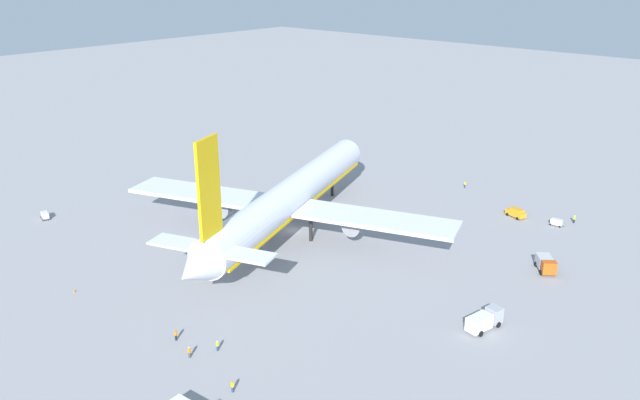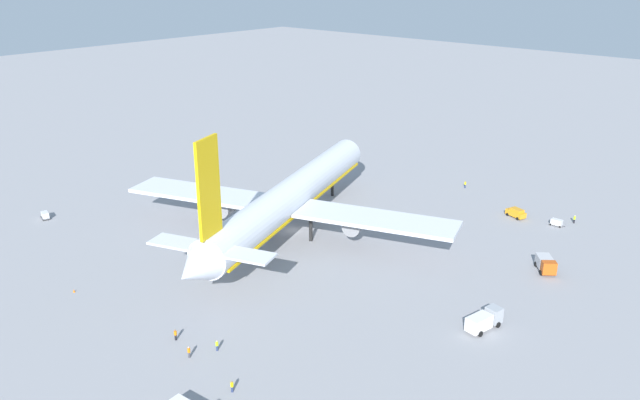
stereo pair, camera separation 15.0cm
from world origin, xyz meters
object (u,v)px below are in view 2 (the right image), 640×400
at_px(ground_worker_1, 232,386).
at_px(service_truck_1, 546,264).
at_px(ground_worker_4, 465,184).
at_px(ground_worker_5, 574,219).
at_px(traffic_cone_1, 74,291).
at_px(ground_worker_0, 175,335).
at_px(traffic_cone_0, 163,187).
at_px(airliner, 289,198).
at_px(ground_worker_2, 189,352).
at_px(baggage_cart_0, 557,222).
at_px(ground_worker_3, 217,345).
at_px(service_truck_2, 484,320).
at_px(baggage_cart_1, 45,215).
at_px(service_van, 516,213).

bearing_deg(ground_worker_1, service_truck_1, -14.53).
distance_m(ground_worker_4, ground_worker_5, 28.79).
bearing_deg(ground_worker_5, ground_worker_1, 172.88).
bearing_deg(traffic_cone_1, ground_worker_0, -84.17).
relative_size(ground_worker_0, traffic_cone_0, 3.19).
bearing_deg(airliner, traffic_cone_1, 167.33).
xyz_separation_m(ground_worker_5, traffic_cone_0, (-44.30, 82.70, -0.62)).
bearing_deg(ground_worker_5, ground_worker_2, 166.05).
relative_size(airliner, baggage_cart_0, 23.18).
bearing_deg(baggage_cart_0, ground_worker_4, 72.39).
bearing_deg(service_truck_1, traffic_cone_0, 102.13).
relative_size(ground_worker_2, ground_worker_3, 1.09).
distance_m(service_truck_2, ground_worker_3, 39.54).
bearing_deg(baggage_cart_1, ground_worker_2, -100.14).
height_order(ground_worker_3, traffic_cone_1, ground_worker_3).
bearing_deg(ground_worker_2, ground_worker_5, -13.95).
distance_m(airliner, traffic_cone_0, 42.25).
distance_m(baggage_cart_1, ground_worker_2, 65.45).
distance_m(service_truck_1, baggage_cart_0, 22.81).
distance_m(service_truck_2, ground_worker_5, 50.54).
xyz_separation_m(service_truck_2, ground_worker_3, (-30.27, 25.42, -0.71)).
bearing_deg(traffic_cone_1, ground_worker_2, -87.96).
bearing_deg(service_van, ground_worker_4, 61.72).
bearing_deg(service_truck_1, ground_worker_4, 47.94).
height_order(ground_worker_0, traffic_cone_1, ground_worker_0).
xyz_separation_m(ground_worker_2, ground_worker_5, (84.17, -20.91, -0.00)).
bearing_deg(ground_worker_1, ground_worker_4, 11.21).
bearing_deg(ground_worker_5, service_truck_2, -173.11).
relative_size(ground_worker_0, ground_worker_5, 1.00).
relative_size(airliner, ground_worker_3, 46.36).
bearing_deg(airliner, ground_worker_5, -43.38).
xyz_separation_m(airliner, ground_worker_3, (-36.97, -21.72, -6.69)).
xyz_separation_m(service_van, traffic_cone_1, (-80.20, 39.79, -0.76)).
bearing_deg(ground_worker_0, baggage_cart_1, 80.37).
relative_size(airliner, service_van, 15.96).
bearing_deg(baggage_cart_1, traffic_cone_1, -109.84).
relative_size(ground_worker_3, ground_worker_4, 0.92).
bearing_deg(service_van, airliner, 141.67).
distance_m(airliner, ground_worker_1, 52.11).
height_order(ground_worker_0, ground_worker_5, ground_worker_0).
bearing_deg(traffic_cone_1, ground_worker_1, -90.02).
xyz_separation_m(baggage_cart_1, ground_worker_4, (77.17, -56.90, 0.08)).
bearing_deg(traffic_cone_1, baggage_cart_0, -30.66).
bearing_deg(baggage_cart_1, airliner, -56.61).
relative_size(service_van, ground_worker_4, 2.69).
height_order(service_truck_1, baggage_cart_1, service_truck_1).
distance_m(baggage_cart_0, ground_worker_1, 81.87).
relative_size(ground_worker_2, traffic_cone_0, 3.19).
relative_size(airliner, ground_worker_1, 45.60).
xyz_separation_m(ground_worker_1, ground_worker_2, (1.07, 10.26, 0.06)).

